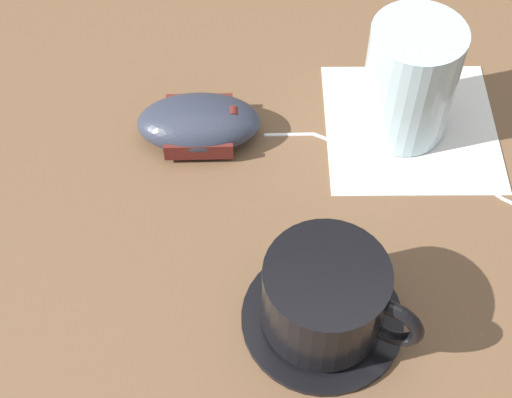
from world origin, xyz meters
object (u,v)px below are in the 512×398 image
object	(u,v)px
saucer	(322,317)
coffee_cup	(327,297)
computer_mouse	(199,123)
drinking_glass	(410,80)

from	to	relation	value
saucer	coffee_cup	xyz separation A→B (m)	(-0.00, 0.00, 0.04)
saucer	coffee_cup	bearing A→B (deg)	110.11
coffee_cup	computer_mouse	distance (m)	0.21
computer_mouse	coffee_cup	bearing A→B (deg)	122.39
saucer	computer_mouse	size ratio (longest dim) A/B	1.08
coffee_cup	computer_mouse	size ratio (longest dim) A/B	1.01
coffee_cup	computer_mouse	xyz separation A→B (m)	(0.11, -0.18, -0.02)
saucer	drinking_glass	xyz separation A→B (m)	(-0.07, -0.20, 0.05)
coffee_cup	drinking_glass	xyz separation A→B (m)	(-0.06, -0.20, 0.01)
saucer	coffee_cup	size ratio (longest dim) A/B	1.06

